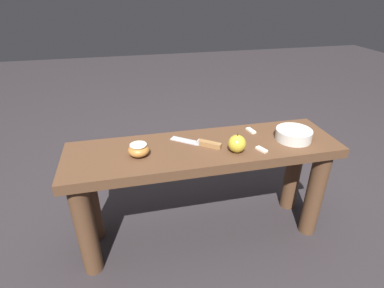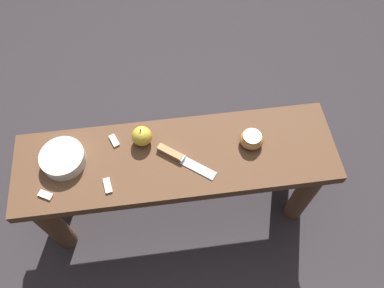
{
  "view_description": "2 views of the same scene",
  "coord_description": "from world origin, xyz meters",
  "px_view_note": "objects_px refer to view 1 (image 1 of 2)",
  "views": [
    {
      "loc": [
        -0.28,
        -1.01,
        1.05
      ],
      "look_at": [
        -0.06,
        -0.02,
        0.5
      ],
      "focal_mm": 28.0,
      "sensor_mm": 36.0,
      "label": 1
    },
    {
      "loc": [
        0.02,
        0.6,
        1.59
      ],
      "look_at": [
        -0.06,
        -0.02,
        0.5
      ],
      "focal_mm": 35.0,
      "sensor_mm": 36.0,
      "label": 2
    }
  ],
  "objects_px": {
    "apple_whole": "(237,144)",
    "apple_cut": "(139,150)",
    "wooden_bench": "(204,171)",
    "bowl": "(294,134)",
    "knife": "(203,143)"
  },
  "relations": [
    {
      "from": "apple_cut",
      "to": "bowl",
      "type": "bearing_deg",
      "value": -0.86
    },
    {
      "from": "apple_whole",
      "to": "bowl",
      "type": "bearing_deg",
      "value": 9.53
    },
    {
      "from": "apple_whole",
      "to": "apple_cut",
      "type": "height_order",
      "value": "apple_whole"
    },
    {
      "from": "wooden_bench",
      "to": "knife",
      "type": "height_order",
      "value": "knife"
    },
    {
      "from": "wooden_bench",
      "to": "apple_whole",
      "type": "bearing_deg",
      "value": -33.55
    },
    {
      "from": "wooden_bench",
      "to": "apple_cut",
      "type": "xyz_separation_m",
      "value": [
        -0.26,
        -0.02,
        0.14
      ]
    },
    {
      "from": "wooden_bench",
      "to": "apple_cut",
      "type": "relative_size",
      "value": 13.64
    },
    {
      "from": "apple_cut",
      "to": "apple_whole",
      "type": "bearing_deg",
      "value": -8.34
    },
    {
      "from": "knife",
      "to": "bowl",
      "type": "relative_size",
      "value": 1.29
    },
    {
      "from": "bowl",
      "to": "wooden_bench",
      "type": "bearing_deg",
      "value": 175.85
    },
    {
      "from": "apple_cut",
      "to": "bowl",
      "type": "relative_size",
      "value": 0.55
    },
    {
      "from": "wooden_bench",
      "to": "apple_cut",
      "type": "distance_m",
      "value": 0.3
    },
    {
      "from": "apple_whole",
      "to": "bowl",
      "type": "distance_m",
      "value": 0.27
    },
    {
      "from": "apple_cut",
      "to": "bowl",
      "type": "distance_m",
      "value": 0.63
    },
    {
      "from": "apple_whole",
      "to": "wooden_bench",
      "type": "bearing_deg",
      "value": 146.45
    }
  ]
}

